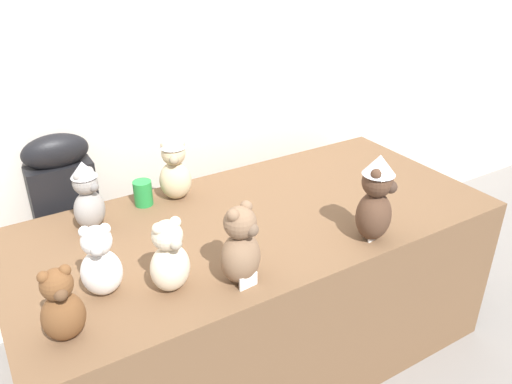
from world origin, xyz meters
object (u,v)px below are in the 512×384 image
object	(u,v)px
instrument_case	(72,237)
teddy_bear_cocoa	(376,199)
teddy_bear_mocha	(241,247)
teddy_bear_ash	(87,196)
teddy_bear_snow	(100,263)
teddy_bear_chestnut	(61,306)
teddy_bear_sand	(174,167)
teddy_bear_cream	(170,258)
party_cup_green	(143,193)
display_table	(256,288)

from	to	relation	value
instrument_case	teddy_bear_cocoa	bearing A→B (deg)	-44.88
teddy_bear_mocha	teddy_bear_cocoa	size ratio (longest dim) A/B	0.83
teddy_bear_ash	teddy_bear_cocoa	size ratio (longest dim) A/B	0.83
teddy_bear_snow	teddy_bear_mocha	size ratio (longest dim) A/B	0.89
teddy_bear_mocha	teddy_bear_cocoa	world-z (taller)	teddy_bear_cocoa
teddy_bear_snow	teddy_bear_chestnut	world-z (taller)	teddy_bear_snow
teddy_bear_sand	teddy_bear_mocha	distance (m)	0.67
teddy_bear_cream	party_cup_green	distance (m)	0.62
instrument_case	teddy_bear_cocoa	world-z (taller)	teddy_bear_cocoa
teddy_bear_sand	teddy_bear_chestnut	world-z (taller)	teddy_bear_sand
teddy_bear_cocoa	teddy_bear_snow	bearing A→B (deg)	135.13
teddy_bear_mocha	teddy_bear_ash	bearing A→B (deg)	96.22
display_table	teddy_bear_cocoa	world-z (taller)	teddy_bear_cocoa
teddy_bear_cream	party_cup_green	world-z (taller)	teddy_bear_cream
teddy_bear_chestnut	party_cup_green	distance (m)	0.81
display_table	teddy_bear_ash	size ratio (longest dim) A/B	6.96
party_cup_green	instrument_case	bearing A→B (deg)	138.68
teddy_bear_sand	teddy_bear_chestnut	size ratio (longest dim) A/B	1.26
display_table	teddy_bear_cream	bearing A→B (deg)	-152.20
teddy_bear_sand	teddy_bear_cocoa	world-z (taller)	teddy_bear_cocoa
instrument_case	teddy_bear_cream	size ratio (longest dim) A/B	3.87
teddy_bear_cocoa	teddy_bear_mocha	bearing A→B (deg)	143.77
teddy_bear_cocoa	party_cup_green	distance (m)	0.98
display_table	teddy_bear_cocoa	bearing A→B (deg)	-50.06
teddy_bear_cream	teddy_bear_mocha	bearing A→B (deg)	-30.20
teddy_bear_ash	teddy_bear_cream	xyz separation A→B (m)	(0.12, -0.53, -0.02)
display_table	teddy_bear_snow	bearing A→B (deg)	-167.04
display_table	teddy_bear_chestnut	bearing A→B (deg)	-160.08
teddy_bear_snow	teddy_bear_chestnut	bearing A→B (deg)	-120.79
instrument_case	party_cup_green	bearing A→B (deg)	-40.55
teddy_bear_sand	teddy_bear_cream	size ratio (longest dim) A/B	1.16
teddy_bear_cream	teddy_bear_cocoa	xyz separation A→B (m)	(0.78, -0.11, 0.05)
display_table	instrument_case	xyz separation A→B (m)	(-0.64, 0.60, 0.15)
teddy_bear_chestnut	teddy_bear_mocha	world-z (taller)	teddy_bear_mocha
party_cup_green	teddy_bear_sand	bearing A→B (deg)	-7.36
teddy_bear_ash	teddy_bear_chestnut	world-z (taller)	teddy_bear_ash
instrument_case	teddy_bear_mocha	world-z (taller)	instrument_case
teddy_bear_sand	teddy_bear_cocoa	size ratio (longest dim) A/B	0.89
teddy_bear_sand	teddy_bear_chestnut	bearing A→B (deg)	-113.33
display_table	teddy_bear_chestnut	xyz separation A→B (m)	(-0.83, -0.30, 0.48)
teddy_bear_mocha	party_cup_green	bearing A→B (deg)	75.05
instrument_case	teddy_bear_cream	world-z (taller)	instrument_case
teddy_bear_ash	party_cup_green	xyz separation A→B (m)	(0.24, 0.07, -0.08)
teddy_bear_snow	teddy_bear_cream	size ratio (longest dim) A/B	0.97
instrument_case	teddy_bear_cream	distance (m)	0.93
instrument_case	teddy_bear_chestnut	distance (m)	0.98
teddy_bear_sand	teddy_bear_snow	bearing A→B (deg)	-112.69
teddy_bear_chestnut	party_cup_green	xyz separation A→B (m)	(0.48, 0.65, -0.06)
display_table	instrument_case	distance (m)	0.89
instrument_case	teddy_bear_ash	bearing A→B (deg)	-82.51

